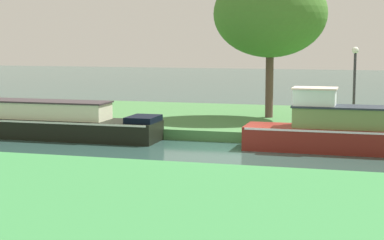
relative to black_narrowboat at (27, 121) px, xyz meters
The scene contains 6 objects.
ground_plane 8.90m from the black_narrowboat, ahead, with size 120.00×120.00×0.00m, color #294841.
riverbank_far 10.54m from the black_narrowboat, 33.41° to the left, with size 72.00×10.00×0.40m, color #42773F.
riverbank_near 13.47m from the black_narrowboat, 49.24° to the right, with size 72.00×10.00×0.40m, color #367F42.
black_narrowboat is the anchor object (origin of this frame).
willow_tree_left 11.08m from the black_narrowboat, 32.37° to the left, with size 4.89×4.06×6.36m.
lamp_post 12.63m from the black_narrowboat, ahead, with size 0.24×0.24×3.13m.
Camera 1 is at (4.17, -20.90, 3.83)m, focal length 59.93 mm.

